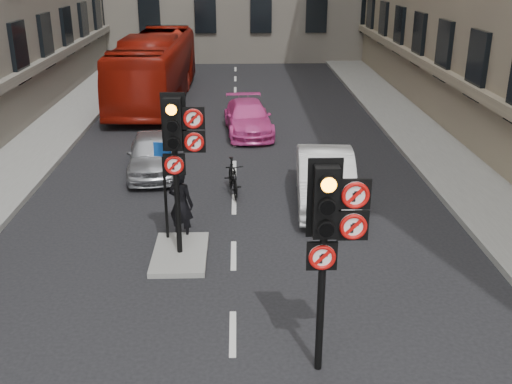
{
  "coord_description": "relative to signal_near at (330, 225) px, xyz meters",
  "views": [
    {
      "loc": [
        0.14,
        -7.03,
        6.27
      ],
      "look_at": [
        0.43,
        2.3,
        2.6
      ],
      "focal_mm": 42.0,
      "sensor_mm": 36.0,
      "label": 1
    }
  ],
  "objects": [
    {
      "name": "car_white",
      "position": [
        0.99,
        7.04,
        -1.88
      ],
      "size": [
        1.78,
        4.36,
        1.41
      ],
      "primitive_type": "imported",
      "rotation": [
        0.0,
        0.0,
        -0.07
      ],
      "color": "silver",
      "rests_on": "ground"
    },
    {
      "name": "pavement_left",
      "position": [
        -8.69,
        11.01,
        -2.5
      ],
      "size": [
        3.0,
        50.0,
        0.16
      ],
      "primitive_type": "cube",
      "color": "gray",
      "rests_on": "ground"
    },
    {
      "name": "motorcycle",
      "position": [
        -1.52,
        7.78,
        -2.08
      ],
      "size": [
        0.7,
        1.71,
        1.0
      ],
      "primitive_type": "imported",
      "rotation": [
        0.0,
        0.0,
        0.14
      ],
      "color": "black",
      "rests_on": "ground"
    },
    {
      "name": "motorcyclist",
      "position": [
        -2.72,
        5.01,
        -1.72
      ],
      "size": [
        0.74,
        0.64,
        1.72
      ],
      "primitive_type": "imported",
      "rotation": [
        0.0,
        0.0,
        2.71
      ],
      "color": "black",
      "rests_on": "ground"
    },
    {
      "name": "signal_far",
      "position": [
        -2.6,
        4.0,
        0.12
      ],
      "size": [
        0.91,
        0.4,
        3.58
      ],
      "color": "black",
      "rests_on": "centre_island"
    },
    {
      "name": "car_pink",
      "position": [
        -0.97,
        14.1,
        -1.99
      ],
      "size": [
        1.99,
        4.19,
        1.18
      ],
      "primitive_type": "imported",
      "rotation": [
        0.0,
        0.0,
        0.09
      ],
      "color": "#E0429A",
      "rests_on": "ground"
    },
    {
      "name": "bus_red",
      "position": [
        -5.14,
        19.68,
        -1.06
      ],
      "size": [
        2.92,
        11.0,
        3.04
      ],
      "primitive_type": "imported",
      "rotation": [
        0.0,
        0.0,
        -0.03
      ],
      "color": "maroon",
      "rests_on": "ground"
    },
    {
      "name": "info_sign",
      "position": [
        -3.04,
        4.74,
        -0.95
      ],
      "size": [
        0.4,
        0.17,
        2.34
      ],
      "rotation": [
        0.0,
        0.0,
        -0.29
      ],
      "color": "black",
      "rests_on": "centre_island"
    },
    {
      "name": "pavement_right",
      "position": [
        5.71,
        11.01,
        -2.5
      ],
      "size": [
        3.0,
        50.0,
        0.16
      ],
      "primitive_type": "cube",
      "color": "gray",
      "rests_on": "ground"
    },
    {
      "name": "car_silver",
      "position": [
        -4.01,
        9.66,
        -1.96
      ],
      "size": [
        1.82,
        3.78,
        1.24
      ],
      "primitive_type": "imported",
      "rotation": [
        0.0,
        0.0,
        0.1
      ],
      "color": "#A1A3A8",
      "rests_on": "ground"
    },
    {
      "name": "centre_island",
      "position": [
        -2.69,
        4.01,
        -2.52
      ],
      "size": [
        1.2,
        2.0,
        0.12
      ],
      "primitive_type": "cube",
      "color": "gray",
      "rests_on": "ground"
    },
    {
      "name": "signal_near",
      "position": [
        0.0,
        0.0,
        0.0
      ],
      "size": [
        0.91,
        0.4,
        3.58
      ],
      "color": "black",
      "rests_on": "ground"
    }
  ]
}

